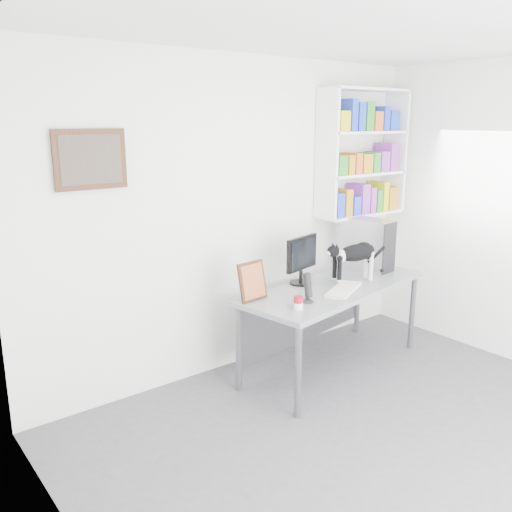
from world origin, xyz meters
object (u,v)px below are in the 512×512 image
speaker (308,287)px  cat (355,262)px  keyboard (343,290)px  leaning_print (252,280)px  desk (333,327)px  monitor (301,260)px  bookshelf (363,153)px  pc_tower (367,244)px  soup_can (298,303)px

speaker → cat: bearing=-6.7°
keyboard → leaning_print: bearing=132.0°
desk → monitor: size_ratio=4.27×
desk → leaning_print: bearing=161.5°
bookshelf → pc_tower: (-0.20, -0.28, -0.83)m
keyboard → cat: bearing=1.1°
pc_tower → leaning_print: pc_tower is taller
keyboard → soup_can: bearing=163.6°
soup_can → leaning_print: bearing=108.7°
keyboard → leaning_print: size_ratio=1.45×
desk → speaker: bearing=-169.0°
keyboard → pc_tower: pc_tower is taller
speaker → leaning_print: (-0.31, 0.31, 0.04)m
keyboard → soup_can: (-0.59, -0.09, 0.03)m
monitor → desk: bearing=-59.6°
pc_tower → speaker: 1.19m
soup_can → pc_tower: bearing=19.5°
leaning_print → cat: (1.01, -0.17, 0.02)m
pc_tower → cat: pc_tower is taller
bookshelf → keyboard: bookshelf is taller
desk → monitor: (-0.20, 0.21, 0.60)m
monitor → speaker: monitor is taller
monitor → soup_can: bearing=-147.2°
soup_can → monitor: bearing=45.9°
bookshelf → soup_can: bookshelf is taller
bookshelf → leaning_print: bearing=-168.2°
bookshelf → leaning_print: 1.90m
cat → bookshelf: bearing=47.1°
desk → soup_can: (-0.66, -0.26, 0.44)m
bookshelf → soup_can: (-1.50, -0.74, -1.03)m
pc_tower → leaning_print: size_ratio=1.52×
desk → keyboard: keyboard is taller
keyboard → speaker: speaker is taller
speaker → monitor: bearing=35.2°
bookshelf → desk: bookshelf is taller
speaker → keyboard: bearing=-17.6°
monitor → cat: monitor is taller
desk → pc_tower: size_ratio=3.79×
leaning_print → soup_can: bearing=-76.3°
desk → bookshelf: bearing=20.9°
monitor → keyboard: (0.13, -0.38, -0.20)m
leaning_print → cat: size_ratio=0.56×
keyboard → desk: bearing=42.1°
pc_tower → leaning_print: bearing=176.3°
desk → speaker: 0.73m
leaning_print → monitor: bearing=2.5°
speaker → soup_can: 0.21m
soup_can → cat: cat is taller
keyboard → speaker: size_ratio=1.91×
keyboard → cat: 0.35m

